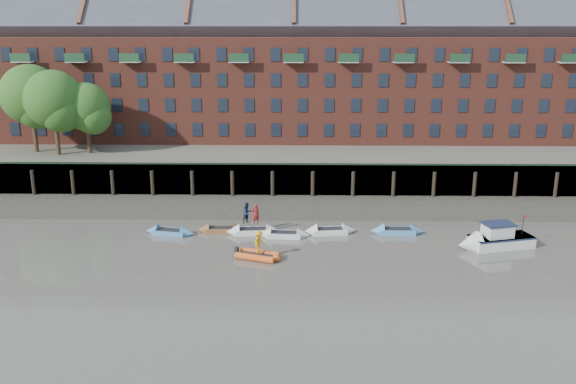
{
  "coord_description": "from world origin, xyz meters",
  "views": [
    {
      "loc": [
        0.59,
        -36.71,
        16.75
      ],
      "look_at": [
        -0.28,
        12.0,
        3.2
      ],
      "focal_mm": 38.0,
      "sensor_mm": 36.0,
      "label": 1
    }
  ],
  "objects_px": {
    "motor_launch": "(490,240)",
    "person_rower_a": "(256,214)",
    "rowboat_4": "(284,235)",
    "rowboat_5": "(330,231)",
    "rowboat_6": "(397,231)",
    "rowboat_3": "(253,231)",
    "person_rib_crew": "(259,242)",
    "rib_tender": "(259,256)",
    "rowboat_2": "(221,230)",
    "person_rower_b": "(247,213)",
    "rowboat_1": "(170,232)"
  },
  "relations": [
    {
      "from": "rowboat_2",
      "to": "rowboat_4",
      "type": "height_order",
      "value": "rowboat_4"
    },
    {
      "from": "rowboat_3",
      "to": "rowboat_4",
      "type": "height_order",
      "value": "rowboat_3"
    },
    {
      "from": "rowboat_4",
      "to": "rib_tender",
      "type": "bearing_deg",
      "value": -107.42
    },
    {
      "from": "person_rower_a",
      "to": "rib_tender",
      "type": "bearing_deg",
      "value": 76.41
    },
    {
      "from": "rowboat_4",
      "to": "rowboat_5",
      "type": "xyz_separation_m",
      "value": [
        3.74,
        0.91,
        0.01
      ]
    },
    {
      "from": "motor_launch",
      "to": "rowboat_3",
      "type": "bearing_deg",
      "value": -23.6
    },
    {
      "from": "rowboat_5",
      "to": "rowboat_6",
      "type": "relative_size",
      "value": 1.01
    },
    {
      "from": "rowboat_4",
      "to": "person_rower_b",
      "type": "bearing_deg",
      "value": 164.99
    },
    {
      "from": "person_rower_a",
      "to": "person_rib_crew",
      "type": "xyz_separation_m",
      "value": [
        0.61,
        -5.57,
        -0.36
      ]
    },
    {
      "from": "person_rower_a",
      "to": "person_rower_b",
      "type": "xyz_separation_m",
      "value": [
        -0.7,
        0.17,
        0.03
      ]
    },
    {
      "from": "rowboat_6",
      "to": "person_rower_a",
      "type": "height_order",
      "value": "person_rower_a"
    },
    {
      "from": "rowboat_4",
      "to": "motor_launch",
      "type": "bearing_deg",
      "value": -5.32
    },
    {
      "from": "rowboat_3",
      "to": "rowboat_4",
      "type": "relative_size",
      "value": 1.07
    },
    {
      "from": "rowboat_3",
      "to": "rowboat_6",
      "type": "relative_size",
      "value": 1.02
    },
    {
      "from": "rowboat_5",
      "to": "rowboat_6",
      "type": "bearing_deg",
      "value": -6.33
    },
    {
      "from": "rib_tender",
      "to": "rowboat_3",
      "type": "bearing_deg",
      "value": 118.71
    },
    {
      "from": "rowboat_2",
      "to": "rowboat_6",
      "type": "height_order",
      "value": "rowboat_6"
    },
    {
      "from": "motor_launch",
      "to": "person_rower_a",
      "type": "bearing_deg",
      "value": -23.81
    },
    {
      "from": "rowboat_4",
      "to": "person_rib_crew",
      "type": "bearing_deg",
      "value": -107.26
    },
    {
      "from": "rowboat_3",
      "to": "person_rib_crew",
      "type": "xyz_separation_m",
      "value": [
        0.87,
        -5.54,
        1.13
      ]
    },
    {
      "from": "rowboat_3",
      "to": "rowboat_1",
      "type": "bearing_deg",
      "value": 176.28
    },
    {
      "from": "rowboat_3",
      "to": "person_rower_b",
      "type": "height_order",
      "value": "person_rower_b"
    },
    {
      "from": "rowboat_3",
      "to": "rowboat_4",
      "type": "bearing_deg",
      "value": -22.76
    },
    {
      "from": "rib_tender",
      "to": "motor_launch",
      "type": "relative_size",
      "value": 0.54
    },
    {
      "from": "rowboat_4",
      "to": "motor_launch",
      "type": "distance_m",
      "value": 16.04
    },
    {
      "from": "rowboat_3",
      "to": "person_rower_a",
      "type": "relative_size",
      "value": 2.67
    },
    {
      "from": "rowboat_3",
      "to": "rib_tender",
      "type": "xyz_separation_m",
      "value": [
        0.87,
        -5.51,
        0.02
      ]
    },
    {
      "from": "motor_launch",
      "to": "person_rower_a",
      "type": "distance_m",
      "value": 18.49
    },
    {
      "from": "rowboat_5",
      "to": "person_rib_crew",
      "type": "xyz_separation_m",
      "value": [
        -5.46,
        -5.7,
        1.13
      ]
    },
    {
      "from": "rowboat_4",
      "to": "person_rower_b",
      "type": "relative_size",
      "value": 2.41
    },
    {
      "from": "person_rib_crew",
      "to": "rowboat_3",
      "type": "bearing_deg",
      "value": 32.47
    },
    {
      "from": "rowboat_1",
      "to": "rib_tender",
      "type": "xyz_separation_m",
      "value": [
        7.65,
        -5.18,
        0.04
      ]
    },
    {
      "from": "motor_launch",
      "to": "person_rower_a",
      "type": "height_order",
      "value": "person_rower_a"
    },
    {
      "from": "person_rower_a",
      "to": "rowboat_2",
      "type": "bearing_deg",
      "value": -26.56
    },
    {
      "from": "person_rib_crew",
      "to": "rowboat_1",
      "type": "bearing_deg",
      "value": 79.27
    },
    {
      "from": "person_rower_a",
      "to": "person_rower_b",
      "type": "height_order",
      "value": "person_rower_b"
    },
    {
      "from": "person_rib_crew",
      "to": "person_rower_a",
      "type": "bearing_deg",
      "value": 29.81
    },
    {
      "from": "motor_launch",
      "to": "rowboat_6",
      "type": "bearing_deg",
      "value": -40.26
    },
    {
      "from": "rowboat_3",
      "to": "rowboat_5",
      "type": "distance_m",
      "value": 6.33
    },
    {
      "from": "rowboat_4",
      "to": "person_rib_crew",
      "type": "xyz_separation_m",
      "value": [
        -1.72,
        -4.79,
        1.14
      ]
    },
    {
      "from": "rowboat_4",
      "to": "person_rib_crew",
      "type": "height_order",
      "value": "person_rib_crew"
    },
    {
      "from": "rowboat_2",
      "to": "rib_tender",
      "type": "distance_m",
      "value": 6.85
    },
    {
      "from": "rowboat_4",
      "to": "rowboat_6",
      "type": "bearing_deg",
      "value": 8.52
    },
    {
      "from": "rowboat_5",
      "to": "motor_launch",
      "type": "height_order",
      "value": "motor_launch"
    },
    {
      "from": "rowboat_3",
      "to": "rowboat_5",
      "type": "relative_size",
      "value": 1.01
    },
    {
      "from": "rowboat_2",
      "to": "person_rower_b",
      "type": "distance_m",
      "value": 2.7
    },
    {
      "from": "rowboat_5",
      "to": "motor_launch",
      "type": "bearing_deg",
      "value": -21.34
    },
    {
      "from": "rowboat_6",
      "to": "person_rower_a",
      "type": "bearing_deg",
      "value": -178.25
    },
    {
      "from": "rowboat_5",
      "to": "rib_tender",
      "type": "bearing_deg",
      "value": -141.02
    },
    {
      "from": "rowboat_1",
      "to": "person_rower_a",
      "type": "height_order",
      "value": "person_rower_a"
    }
  ]
}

